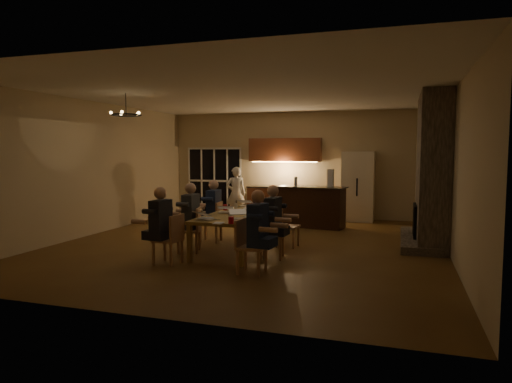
% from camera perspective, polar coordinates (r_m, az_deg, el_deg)
% --- Properties ---
extents(floor, '(9.00, 9.00, 0.00)m').
position_cam_1_polar(floor, '(9.91, -0.74, -6.62)').
color(floor, brown).
rests_on(floor, ground).
extents(back_wall, '(8.00, 0.04, 3.20)m').
position_cam_1_polar(back_wall, '(14.07, 5.08, 3.37)').
color(back_wall, tan).
rests_on(back_wall, ground).
extents(left_wall, '(0.04, 9.00, 3.20)m').
position_cam_1_polar(left_wall, '(11.62, -19.93, 2.75)').
color(left_wall, tan).
rests_on(left_wall, ground).
extents(right_wall, '(0.04, 9.00, 3.20)m').
position_cam_1_polar(right_wall, '(9.27, 23.58, 2.14)').
color(right_wall, tan).
rests_on(right_wall, ground).
extents(ceiling, '(8.00, 9.00, 0.04)m').
position_cam_1_polar(ceiling, '(9.78, -0.76, 12.20)').
color(ceiling, white).
rests_on(ceiling, back_wall).
extents(french_doors, '(1.86, 0.08, 2.10)m').
position_cam_1_polar(french_doors, '(14.87, -5.19, 1.34)').
color(french_doors, black).
rests_on(french_doors, ground).
extents(fireplace, '(0.58, 2.50, 3.20)m').
position_cam_1_polar(fireplace, '(10.43, 21.16, 2.49)').
color(fireplace, '#6E6156').
rests_on(fireplace, ground).
extents(kitchenette, '(2.24, 0.68, 2.40)m').
position_cam_1_polar(kitchenette, '(13.85, 3.56, 1.70)').
color(kitchenette, brown).
rests_on(kitchenette, ground).
extents(refrigerator, '(0.90, 0.68, 2.00)m').
position_cam_1_polar(refrigerator, '(13.44, 12.64, 0.63)').
color(refrigerator, '#EFE5C8').
rests_on(refrigerator, ground).
extents(dining_table, '(1.10, 2.74, 0.75)m').
position_cam_1_polar(dining_table, '(9.34, -2.04, -5.00)').
color(dining_table, '#B08C46').
rests_on(dining_table, ground).
extents(bar_island, '(1.88, 0.94, 1.08)m').
position_cam_1_polar(bar_island, '(12.15, 6.94, -1.91)').
color(bar_island, black).
rests_on(bar_island, ground).
extents(chair_left_near, '(0.47, 0.47, 0.89)m').
position_cam_1_polar(chair_left_near, '(8.29, -10.99, -5.87)').
color(chair_left_near, tan).
rests_on(chair_left_near, ground).
extents(chair_left_mid, '(0.54, 0.54, 0.89)m').
position_cam_1_polar(chair_left_mid, '(9.18, -8.40, -4.78)').
color(chair_left_mid, tan).
rests_on(chair_left_mid, ground).
extents(chair_left_far, '(0.48, 0.48, 0.89)m').
position_cam_1_polar(chair_left_far, '(10.16, -5.69, -3.80)').
color(chair_left_far, tan).
rests_on(chair_left_far, ground).
extents(chair_right_near, '(0.46, 0.46, 0.89)m').
position_cam_1_polar(chair_right_near, '(7.50, -0.52, -6.92)').
color(chair_right_near, tan).
rests_on(chair_right_near, ground).
extents(chair_right_mid, '(0.49, 0.49, 0.89)m').
position_cam_1_polar(chair_right_mid, '(8.57, 2.03, -5.42)').
color(chair_right_mid, tan).
rests_on(chair_right_mid, ground).
extents(chair_right_far, '(0.47, 0.47, 0.89)m').
position_cam_1_polar(chair_right_far, '(9.60, 3.99, -4.30)').
color(chair_right_far, tan).
rests_on(chair_right_far, ground).
extents(person_left_near, '(0.66, 0.66, 1.38)m').
position_cam_1_polar(person_left_near, '(8.23, -11.81, -4.23)').
color(person_left_near, black).
rests_on(person_left_near, ground).
extents(person_right_near, '(0.66, 0.66, 1.38)m').
position_cam_1_polar(person_right_near, '(7.47, 0.24, -5.05)').
color(person_right_near, navy).
rests_on(person_right_near, ground).
extents(person_left_mid, '(0.62, 0.62, 1.38)m').
position_cam_1_polar(person_left_mid, '(9.21, -8.14, -3.20)').
color(person_left_mid, '#3B4046').
rests_on(person_left_mid, ground).
extents(person_right_mid, '(0.64, 0.64, 1.38)m').
position_cam_1_polar(person_right_mid, '(8.52, 2.11, -3.81)').
color(person_right_mid, black).
rests_on(person_right_mid, ground).
extents(person_left_far, '(0.63, 0.63, 1.38)m').
position_cam_1_polar(person_left_far, '(10.15, -5.30, -2.40)').
color(person_left_far, navy).
rests_on(person_left_far, ground).
extents(standing_person, '(0.67, 0.57, 1.56)m').
position_cam_1_polar(standing_person, '(13.28, -2.51, -0.26)').
color(standing_person, white).
rests_on(standing_person, ground).
extents(chandelier, '(0.63, 0.63, 0.03)m').
position_cam_1_polar(chandelier, '(9.91, -15.93, 9.18)').
color(chandelier, black).
rests_on(chandelier, ceiling).
extents(laptop_a, '(0.41, 0.39, 0.23)m').
position_cam_1_polar(laptop_a, '(8.43, -6.21, -2.74)').
color(laptop_a, silver).
rests_on(laptop_a, dining_table).
extents(laptop_b, '(0.42, 0.40, 0.23)m').
position_cam_1_polar(laptop_b, '(8.43, -2.18, -2.72)').
color(laptop_b, silver).
rests_on(laptop_b, dining_table).
extents(laptop_c, '(0.38, 0.35, 0.23)m').
position_cam_1_polar(laptop_c, '(9.34, -3.72, -1.97)').
color(laptop_c, silver).
rests_on(laptop_c, dining_table).
extents(laptop_d, '(0.40, 0.37, 0.23)m').
position_cam_1_polar(laptop_d, '(9.08, -0.94, -2.16)').
color(laptop_d, silver).
rests_on(laptop_d, dining_table).
extents(laptop_e, '(0.32, 0.29, 0.23)m').
position_cam_1_polar(laptop_e, '(10.40, -1.12, -1.25)').
color(laptop_e, silver).
rests_on(laptop_e, dining_table).
extents(laptop_f, '(0.35, 0.32, 0.23)m').
position_cam_1_polar(laptop_f, '(10.22, 1.81, -1.36)').
color(laptop_f, silver).
rests_on(laptop_f, dining_table).
extents(mug_front, '(0.08, 0.08, 0.10)m').
position_cam_1_polar(mug_front, '(8.79, -3.13, -2.82)').
color(mug_front, white).
rests_on(mug_front, dining_table).
extents(mug_mid, '(0.09, 0.09, 0.10)m').
position_cam_1_polar(mug_mid, '(9.71, -0.81, -2.07)').
color(mug_mid, white).
rests_on(mug_mid, dining_table).
extents(mug_back, '(0.08, 0.08, 0.10)m').
position_cam_1_polar(mug_back, '(10.19, -2.54, -1.74)').
color(mug_back, white).
rests_on(mug_back, dining_table).
extents(redcup_near, '(0.10, 0.10, 0.12)m').
position_cam_1_polar(redcup_near, '(7.92, -3.13, -3.61)').
color(redcup_near, red).
rests_on(redcup_near, dining_table).
extents(redcup_mid, '(0.09, 0.09, 0.12)m').
position_cam_1_polar(redcup_mid, '(9.77, -3.88, -1.98)').
color(redcup_mid, red).
rests_on(redcup_mid, dining_table).
extents(can_silver, '(0.06, 0.06, 0.12)m').
position_cam_1_polar(can_silver, '(8.54, -3.26, -2.98)').
color(can_silver, '#B2B2B7').
rests_on(can_silver, dining_table).
extents(can_cola, '(0.06, 0.06, 0.12)m').
position_cam_1_polar(can_cola, '(10.58, -0.28, -1.43)').
color(can_cola, '#3F0F0C').
rests_on(can_cola, dining_table).
extents(can_right, '(0.07, 0.07, 0.12)m').
position_cam_1_polar(can_right, '(9.44, 0.85, -2.21)').
color(can_right, '#B2B2B7').
rests_on(can_right, dining_table).
extents(plate_near, '(0.25, 0.25, 0.02)m').
position_cam_1_polar(plate_near, '(8.69, -0.75, -3.18)').
color(plate_near, white).
rests_on(plate_near, dining_table).
extents(plate_left, '(0.27, 0.27, 0.02)m').
position_cam_1_polar(plate_left, '(8.56, -6.19, -3.33)').
color(plate_left, white).
rests_on(plate_left, dining_table).
extents(plate_far, '(0.24, 0.24, 0.02)m').
position_cam_1_polar(plate_far, '(9.88, 1.46, -2.18)').
color(plate_far, white).
rests_on(plate_far, dining_table).
extents(notepad, '(0.18, 0.23, 0.01)m').
position_cam_1_polar(notepad, '(7.97, -4.71, -3.95)').
color(notepad, white).
rests_on(notepad, dining_table).
extents(bar_bottle, '(0.08, 0.08, 0.24)m').
position_cam_1_polar(bar_bottle, '(12.33, 4.98, 1.29)').
color(bar_bottle, '#99999E').
rests_on(bar_bottle, bar_island).
extents(bar_blender, '(0.16, 0.16, 0.46)m').
position_cam_1_polar(bar_blender, '(11.98, 9.32, 1.66)').
color(bar_blender, silver).
rests_on(bar_blender, bar_island).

